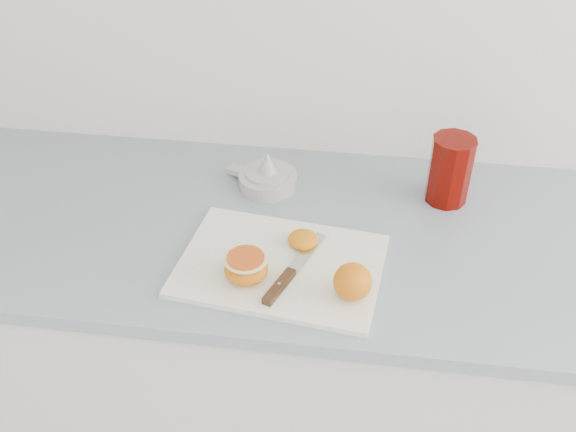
{
  "coord_description": "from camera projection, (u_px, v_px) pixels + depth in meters",
  "views": [
    {
      "loc": [
        -0.11,
        0.66,
        1.71
      ],
      "look_at": [
        -0.25,
        1.64,
        0.96
      ],
      "focal_mm": 40.0,
      "sensor_mm": 36.0,
      "label": 1
    }
  ],
  "objects": [
    {
      "name": "paring_knife",
      "position": [
        284.0,
        280.0,
        1.17
      ],
      "size": [
        0.1,
        0.21,
        0.01
      ],
      "color": "#422010",
      "rests_on": "cutting_board"
    },
    {
      "name": "squeezed_shell",
      "position": [
        303.0,
        239.0,
        1.25
      ],
      "size": [
        0.06,
        0.06,
        0.03
      ],
      "color": "orange",
      "rests_on": "cutting_board"
    },
    {
      "name": "red_tumbler",
      "position": [
        449.0,
        172.0,
        1.36
      ],
      "size": [
        0.09,
        0.09,
        0.15
      ],
      "color": "#630500",
      "rests_on": "counter"
    },
    {
      "name": "whole_orange",
      "position": [
        352.0,
        282.0,
        1.13
      ],
      "size": [
        0.07,
        0.07,
        0.07
      ],
      "color": "orange",
      "rests_on": "cutting_board"
    },
    {
      "name": "half_orange",
      "position": [
        246.0,
        267.0,
        1.17
      ],
      "size": [
        0.08,
        0.08,
        0.05
      ],
      "color": "orange",
      "rests_on": "cutting_board"
    },
    {
      "name": "counter",
      "position": [
        334.0,
        369.0,
        1.59
      ],
      "size": [
        2.44,
        0.64,
        0.89
      ],
      "color": "silver",
      "rests_on": "ground"
    },
    {
      "name": "cutting_board",
      "position": [
        280.0,
        265.0,
        1.22
      ],
      "size": [
        0.41,
        0.31,
        0.01
      ],
      "primitive_type": "cube",
      "rotation": [
        0.0,
        0.0,
        -0.12
      ],
      "color": "white",
      "rests_on": "counter"
    },
    {
      "name": "citrus_juicer",
      "position": [
        267.0,
        177.0,
        1.43
      ],
      "size": [
        0.16,
        0.13,
        0.09
      ],
      "color": "silver",
      "rests_on": "counter"
    }
  ]
}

